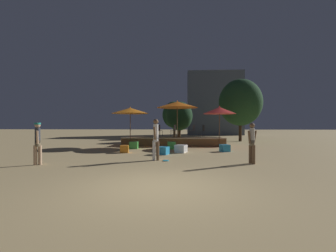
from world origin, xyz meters
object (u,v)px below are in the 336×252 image
Objects in this scene: cube_seat_0 at (134,145)px; bistro_chair_1 at (193,129)px; background_tree_1 at (240,102)px; bistro_chair_2 at (174,129)px; background_tree_0 at (174,115)px; bistro_chair_0 at (203,130)px; cube_seat_2 at (124,149)px; cube_seat_5 at (181,149)px; bistro_chair_3 at (159,129)px; person_2 at (156,137)px; background_tree_2 at (179,116)px; cube_seat_1 at (172,145)px; cube_seat_4 at (225,148)px; person_1 at (38,141)px; patio_umbrella_0 at (130,111)px; patio_umbrella_2 at (219,111)px; patio_umbrella_1 at (177,105)px; person_0 at (252,142)px; frisbee_disc at (166,161)px; cube_seat_3 at (163,151)px.

cube_seat_0 is 5.20m from bistro_chair_1.
bistro_chair_2 is at bearing -149.69° from background_tree_1.
bistro_chair_0 is at bearing -74.94° from background_tree_0.
cube_seat_2 is at bearing -5.52° from bistro_chair_2.
bistro_chair_1 is at bearing -142.72° from background_tree_1.
bistro_chair_3 is at bearing 108.97° from cube_seat_5.
person_2 is 15.92m from background_tree_0.
background_tree_2 is at bearing 71.53° from cube_seat_2.
bistro_chair_0 is 3.43m from bistro_chair_3.
cube_seat_1 is at bearing -47.05° from bistro_chair_1.
person_1 is (-8.11, -4.72, 0.72)m from cube_seat_4.
cube_seat_1 is at bearing 19.91° from person_1.
patio_umbrella_0 is 10.32m from background_tree_0.
background_tree_0 reaches higher than bistro_chair_2.
patio_umbrella_2 is at bearing 21.79° from cube_seat_1.
cube_seat_0 reaches higher than cube_seat_4.
background_tree_2 is (-1.09, 3.68, 1.17)m from bistro_chair_1.
patio_umbrella_1 is (3.33, 0.24, 0.43)m from patio_umbrella_0.
patio_umbrella_2 is at bearing -71.07° from background_tree_0.
person_0 reaches higher than frisbee_disc.
background_tree_2 is (2.90, 6.88, 2.12)m from cube_seat_0.
cube_seat_3 is 0.35× the size of person_2.
bistro_chair_2 is at bearing 30.77° from person_1.
person_2 is (-3.95, 0.66, 0.14)m from person_0.
bistro_chair_1 is 2.66m from bistro_chair_3.
cube_seat_1 is 0.31× the size of person_2.
cube_seat_1 is at bearing -102.20° from patio_umbrella_1.
frisbee_disc is (0.27, -2.08, -0.18)m from cube_seat_3.
bistro_chair_0 is (2.21, 2.47, 0.95)m from cube_seat_1.
person_0 is (3.11, -6.80, -2.10)m from patio_umbrella_1.
cube_seat_0 is 0.34× the size of person_0.
bistro_chair_2 is at bearing -83.88° from person_2.
background_tree_0 reaches higher than person_2.
bistro_chair_1 is (6.50, 9.18, 0.26)m from person_1.
bistro_chair_1 is 4.01m from background_tree_2.
cube_seat_2 is (0.45, -3.39, -2.33)m from patio_umbrella_0.
cube_seat_4 is at bearing -92.73° from bistro_chair_3.
cube_seat_0 is 0.30× the size of person_2.
frisbee_disc is at bearing -129.96° from person_0.
patio_umbrella_2 reaches higher than person_1.
patio_umbrella_0 is at bearing 115.84° from frisbee_disc.
cube_seat_3 is at bearing -98.76° from patio_umbrella_1.
person_1 is (-8.23, -7.29, -1.61)m from patio_umbrella_2.
patio_umbrella_0 is 7.74m from person_1.
bistro_chair_1 reaches higher than cube_seat_0.
bistro_chair_1 is (4.07, 5.27, 0.97)m from cube_seat_2.
cube_seat_2 is 0.09× the size of background_tree_1.
bistro_chair_2 is 7.37m from background_tree_1.
cube_seat_0 is at bearing -72.58° from bistro_chair_1.
background_tree_0 reaches higher than cube_seat_2.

